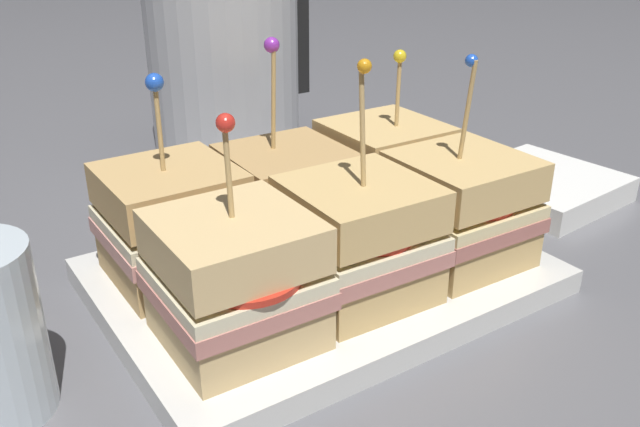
# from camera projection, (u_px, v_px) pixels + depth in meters

# --- Properties ---
(ground_plane) EXTENTS (6.00, 6.00, 0.00)m
(ground_plane) POSITION_uv_depth(u_px,v_px,m) (320.00, 286.00, 0.50)
(ground_plane) COLOR slate
(serving_platter) EXTENTS (0.31, 0.23, 0.02)m
(serving_platter) POSITION_uv_depth(u_px,v_px,m) (320.00, 276.00, 0.50)
(serving_platter) COLOR silver
(serving_platter) RESTS_ON ground_plane
(sandwich_front_left) EXTENTS (0.09, 0.09, 0.14)m
(sandwich_front_left) POSITION_uv_depth(u_px,v_px,m) (236.00, 280.00, 0.40)
(sandwich_front_left) COLOR #DBB77A
(sandwich_front_left) RESTS_ON serving_platter
(sandwich_front_center) EXTENTS (0.09, 0.09, 0.16)m
(sandwich_front_center) POSITION_uv_depth(u_px,v_px,m) (360.00, 240.00, 0.45)
(sandwich_front_center) COLOR tan
(sandwich_front_center) RESTS_ON serving_platter
(sandwich_front_right) EXTENTS (0.09, 0.09, 0.15)m
(sandwich_front_right) POSITION_uv_depth(u_px,v_px,m) (460.00, 209.00, 0.49)
(sandwich_front_right) COLOR tan
(sandwich_front_right) RESTS_ON serving_platter
(sandwich_back_left) EXTENTS (0.09, 0.09, 0.15)m
(sandwich_back_left) POSITION_uv_depth(u_px,v_px,m) (172.00, 223.00, 0.47)
(sandwich_back_left) COLOR tan
(sandwich_back_left) RESTS_ON serving_platter
(sandwich_back_center) EXTENTS (0.09, 0.09, 0.16)m
(sandwich_back_center) POSITION_uv_depth(u_px,v_px,m) (288.00, 197.00, 0.52)
(sandwich_back_center) COLOR tan
(sandwich_back_center) RESTS_ON serving_platter
(sandwich_back_right) EXTENTS (0.09, 0.09, 0.14)m
(sandwich_back_right) POSITION_uv_depth(u_px,v_px,m) (384.00, 171.00, 0.56)
(sandwich_back_right) COLOR tan
(sandwich_back_right) RESTS_ON serving_platter
(kettle_steel) EXTENTS (0.18, 0.16, 0.27)m
(kettle_steel) POSITION_uv_depth(u_px,v_px,m) (223.00, 45.00, 0.72)
(kettle_steel) COLOR #B7BABF
(kettle_steel) RESTS_ON ground_plane
(napkin_stack) EXTENTS (0.14, 0.14, 0.02)m
(napkin_stack) POSITION_uv_depth(u_px,v_px,m) (541.00, 186.00, 0.65)
(napkin_stack) COLOR white
(napkin_stack) RESTS_ON ground_plane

